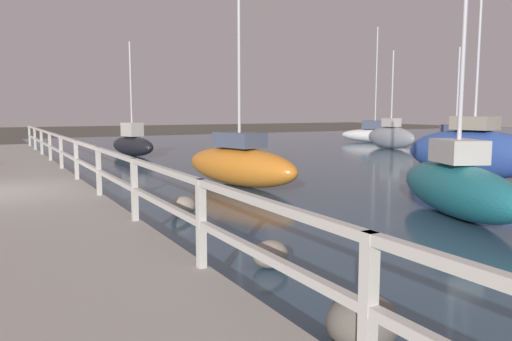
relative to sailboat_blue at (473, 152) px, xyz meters
name	(u,v)px	position (x,y,z in m)	size (l,w,h in m)	color
railing	(86,157)	(-11.99, 1.88, 0.21)	(0.10, 32.50, 1.08)	beige
boulder_mid_strip	(270,254)	(-10.73, -4.98, -0.67)	(0.52, 0.47, 0.39)	gray
boulder_upstream	(363,322)	(-11.22, -7.51, -0.60)	(0.71, 0.64, 0.53)	#666056
boulder_far_strip	(183,206)	(-10.56, -1.07, -0.66)	(0.55, 0.50, 0.41)	gray
sailboat_blue	(473,152)	(0.00, 0.00, 0.00)	(2.08, 4.92, 6.84)	#2D4C9E
sailboat_gray	(391,136)	(6.63, 10.68, -0.14)	(0.93, 3.68, 5.60)	gray
sailboat_black	(133,143)	(-7.76, 13.34, -0.25)	(1.83, 3.59, 5.48)	black
sailboat_orange	(240,164)	(-7.60, 2.11, -0.21)	(2.27, 4.78, 5.56)	orange
sailboat_red	(455,147)	(4.50, 4.41, -0.27)	(1.80, 3.88, 4.99)	red
sailboat_white	(375,134)	(9.59, 15.29, -0.27)	(2.92, 5.31, 7.79)	white
sailboat_teal	(457,185)	(-5.54, -3.89, -0.20)	(2.73, 4.54, 7.49)	#1E707A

